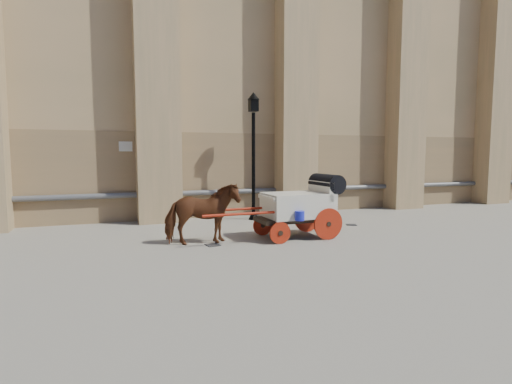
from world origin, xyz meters
name	(u,v)px	position (x,y,z in m)	size (l,w,h in m)	color
ground	(217,242)	(0.00, 0.00, 0.00)	(90.00, 90.00, 0.00)	gray
horse	(202,214)	(-0.41, -0.16, 0.77)	(0.83, 1.82, 1.53)	brown
carriage	(302,203)	(2.34, -0.22, 0.92)	(3.90, 1.40, 1.70)	black
street_lamp	(253,152)	(2.09, 2.96, 2.31)	(0.40, 0.40, 4.32)	black
drain_grate_near	(213,245)	(-0.20, -0.37, 0.01)	(0.32, 0.32, 0.01)	black
drain_grate_far	(351,225)	(4.64, 0.85, 0.01)	(0.32, 0.32, 0.01)	black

